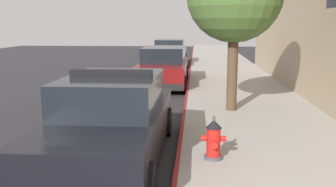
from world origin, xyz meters
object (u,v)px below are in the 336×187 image
at_px(police_cruiser, 112,121).
at_px(parked_car_silver_ahead, 164,67).
at_px(fire_hydrant, 213,140).
at_px(parked_car_dark_far, 170,53).

bearing_deg(police_cruiser, parked_car_silver_ahead, 88.70).
relative_size(police_cruiser, parked_car_silver_ahead, 1.00).
height_order(police_cruiser, fire_hydrant, police_cruiser).
relative_size(parked_car_silver_ahead, parked_car_dark_far, 1.00).
bearing_deg(fire_hydrant, parked_car_dark_far, 96.55).
bearing_deg(parked_car_silver_ahead, parked_car_dark_far, 92.06).
xyz_separation_m(police_cruiser, parked_car_silver_ahead, (0.20, 8.75, -0.00)).
distance_m(police_cruiser, parked_car_dark_far, 16.44).
xyz_separation_m(parked_car_dark_far, fire_hydrant, (1.92, -16.68, -0.23)).
bearing_deg(fire_hydrant, parked_car_silver_ahead, 100.33).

